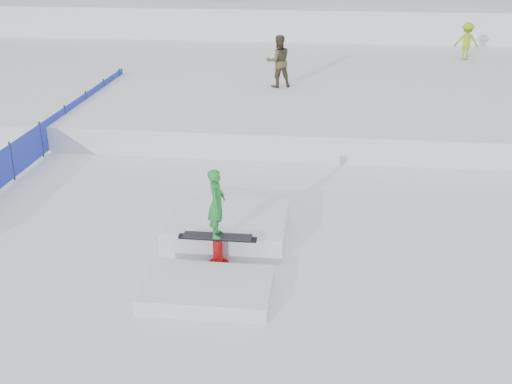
# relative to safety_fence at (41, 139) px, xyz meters

# --- Properties ---
(ground) EXTENTS (120.00, 120.00, 0.00)m
(ground) POSITION_rel_safety_fence_xyz_m (6.50, -6.60, -0.55)
(ground) COLOR white
(snow_berm) EXTENTS (60.00, 14.00, 2.40)m
(snow_berm) POSITION_rel_safety_fence_xyz_m (6.50, 23.40, 0.65)
(snow_berm) COLOR white
(snow_berm) RESTS_ON ground
(snow_midrise) EXTENTS (50.00, 18.00, 0.80)m
(snow_midrise) POSITION_rel_safety_fence_xyz_m (6.50, 9.40, -0.15)
(snow_midrise) COLOR white
(snow_midrise) RESTS_ON ground
(safety_fence) EXTENTS (0.05, 16.00, 1.10)m
(safety_fence) POSITION_rel_safety_fence_xyz_m (0.00, 0.00, 0.00)
(safety_fence) COLOR #2435BF
(safety_fence) RESTS_ON ground
(walker_olive) EXTENTS (1.14, 1.03, 1.94)m
(walker_olive) POSITION_rel_safety_fence_xyz_m (6.56, 6.45, 1.22)
(walker_olive) COLOR #4A412A
(walker_olive) RESTS_ON snow_midrise
(walker_ygreen) EXTENTS (1.11, 0.69, 1.65)m
(walker_ygreen) POSITION_rel_safety_fence_xyz_m (14.53, 12.62, 1.08)
(walker_ygreen) COLOR #8CB619
(walker_ygreen) RESTS_ON snow_midrise
(jib_rail_feature) EXTENTS (2.60, 4.40, 2.11)m
(jib_rail_feature) POSITION_rel_safety_fence_xyz_m (6.37, -5.40, -0.25)
(jib_rail_feature) COLOR white
(jib_rail_feature) RESTS_ON ground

